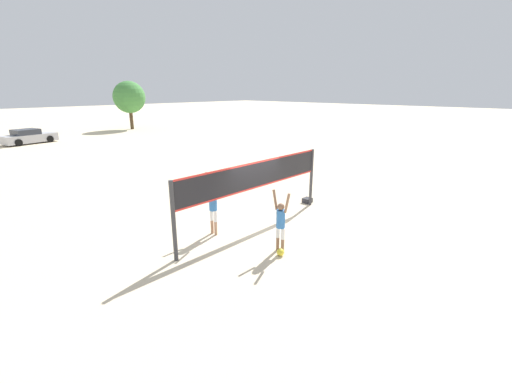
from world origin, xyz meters
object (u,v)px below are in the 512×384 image
volleyball_net (256,182)px  tree_left_cluster (129,97)px  gear_bag (307,200)px  parked_car_near (29,137)px  volleyball (280,252)px  player_blocker (213,203)px  player_spiker (281,221)px

volleyball_net → tree_left_cluster: size_ratio=1.22×
gear_bag → tree_left_cluster: 34.84m
parked_car_near → tree_left_cluster: tree_left_cluster is taller
volleyball_net → volleyball: size_ratio=30.31×
player_blocker → gear_bag: size_ratio=5.75×
gear_bag → tree_left_cluster: tree_left_cluster is taller
player_blocker → tree_left_cluster: 36.08m
player_spiker → volleyball_net: bearing=-25.7°
player_blocker → gear_bag: (5.21, -0.39, -1.08)m
player_blocker → tree_left_cluster: tree_left_cluster is taller
player_spiker → gear_bag: size_ratio=5.16×
volleyball_net → volleyball: 2.92m
volleyball_net → parked_car_near: size_ratio=1.51×
volleyball_net → volleyball: volleyball_net is taller
volleyball_net → parked_car_near: 29.59m
player_spiker → player_blocker: (-0.58, 2.57, 0.14)m
parked_car_near → player_spiker: bearing=-103.4°
volleyball_net → player_blocker: bearing=156.5°
volleyball_net → gear_bag: volleyball_net is taller
player_spiker → gear_bag: (4.63, 2.19, -0.94)m
player_spiker → tree_left_cluster: (13.66, 35.61, 2.89)m
player_spiker → player_blocker: size_ratio=0.90×
gear_bag → tree_left_cluster: (9.03, 33.43, 3.83)m
volleyball → player_spiker: bearing=41.6°
tree_left_cluster → player_blocker: bearing=-113.3°
volleyball → gear_bag: 5.42m
player_spiker → parked_car_near: 31.51m
volleyball → parked_car_near: parked_car_near is taller
volleyball_net → player_spiker: bearing=-115.7°
gear_bag → volleyball_net: bearing=-175.9°
volleyball_net → player_spiker: (-0.92, -1.92, -0.70)m
player_blocker → tree_left_cluster: size_ratio=0.38×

